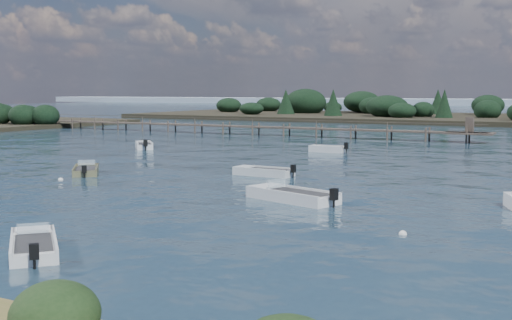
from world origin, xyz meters
The scene contains 12 objects.
ground centered at (0.00, 60.00, 0.00)m, with size 400.00×400.00×0.00m, color #172836.
dinghy_extra_a centered at (-13.84, 9.33, 0.14)m, with size 3.53×3.79×1.07m.
dinghy_near_olive centered at (-0.80, -7.25, 0.14)m, with size 3.97×3.79×1.05m.
dinghy_mid_grey centered at (-3.02, 14.09, 0.14)m, with size 4.23×1.58×1.07m.
tender_far_white centered at (-5.31, 30.88, 0.17)m, with size 3.51×1.35×1.20m.
tender_far_grey centered at (-22.08, 26.06, 0.18)m, with size 3.47×3.63×1.29m.
dinghy_mid_white_a centered at (2.65, 6.26, 0.16)m, with size 5.30×3.19×1.22m.
buoy_a centered at (-0.53, -7.75, 0.00)m, with size 0.32×0.32×0.32m, color silver.
buoy_b centered at (9.61, 1.34, 0.00)m, with size 0.32×0.32×0.32m, color silver.
buoy_c centered at (-13.10, 6.30, 0.00)m, with size 0.32×0.32×0.32m, color silver.
jetty centered at (-21.74, 47.99, 0.98)m, with size 64.50×3.20×3.40m.
distant_haze centered at (-90.00, 230.00, 0.00)m, with size 280.00×20.00×2.40m, color #93A4B6.
Camera 1 is at (16.00, -22.57, 5.48)m, focal length 45.00 mm.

